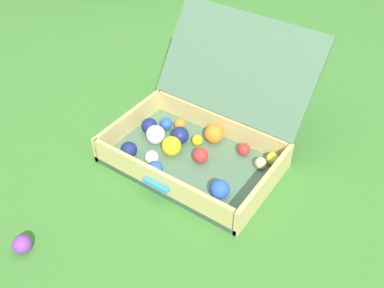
{
  "coord_description": "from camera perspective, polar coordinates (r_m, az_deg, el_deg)",
  "views": [
    {
      "loc": [
        0.73,
        -1.09,
        1.23
      ],
      "look_at": [
        0.0,
        -0.04,
        0.11
      ],
      "focal_mm": 40.8,
      "sensor_mm": 36.0,
      "label": 1
    }
  ],
  "objects": [
    {
      "name": "stray_ball_on_grass",
      "position": [
        1.57,
        -21.32,
        -12.1
      ],
      "size": [
        0.06,
        0.06,
        0.06
      ],
      "primitive_type": "sphere",
      "color": "purple",
      "rests_on": "ground"
    },
    {
      "name": "ground_plane",
      "position": [
        1.79,
        0.54,
        -1.86
      ],
      "size": [
        16.0,
        16.0,
        0.0
      ],
      "primitive_type": "plane",
      "color": "#3D7A2D"
    },
    {
      "name": "open_suitcase",
      "position": [
        1.76,
        1.36,
        1.71
      ],
      "size": [
        0.67,
        0.7,
        0.47
      ],
      "color": "#4C7051",
      "rests_on": "ground"
    }
  ]
}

